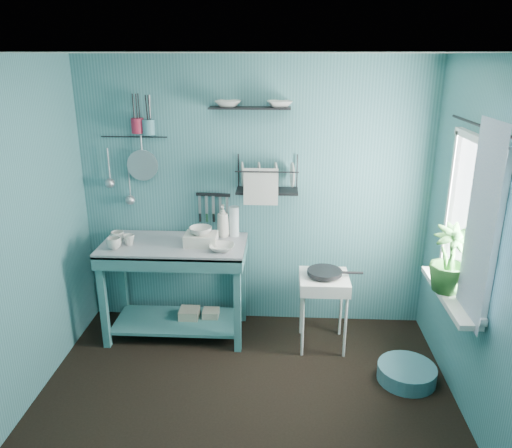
# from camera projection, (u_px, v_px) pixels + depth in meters

# --- Properties ---
(floor) EXTENTS (3.20, 3.20, 0.00)m
(floor) POSITION_uv_depth(u_px,v_px,m) (243.00, 419.00, 3.59)
(floor) COLOR black
(floor) RESTS_ON ground
(ceiling) EXTENTS (3.20, 3.20, 0.00)m
(ceiling) POSITION_uv_depth(u_px,v_px,m) (239.00, 53.00, 2.78)
(ceiling) COLOR silver
(ceiling) RESTS_ON ground
(wall_back) EXTENTS (3.20, 0.00, 3.20)m
(wall_back) POSITION_uv_depth(u_px,v_px,m) (254.00, 196.00, 4.60)
(wall_back) COLOR #3A7276
(wall_back) RESTS_ON ground
(wall_front) EXTENTS (3.20, 0.00, 3.20)m
(wall_front) POSITION_uv_depth(u_px,v_px,m) (205.00, 424.00, 1.77)
(wall_front) COLOR #3A7276
(wall_front) RESTS_ON ground
(wall_right) EXTENTS (0.00, 3.00, 3.00)m
(wall_right) POSITION_uv_depth(u_px,v_px,m) (497.00, 265.00, 3.10)
(wall_right) COLOR #3A7276
(wall_right) RESTS_ON ground
(work_counter) EXTENTS (1.36, 0.84, 0.90)m
(work_counter) POSITION_uv_depth(u_px,v_px,m) (176.00, 289.00, 4.57)
(work_counter) COLOR #387577
(work_counter) RESTS_ON floor
(mug_left) EXTENTS (0.12, 0.12, 0.10)m
(mug_left) POSITION_uv_depth(u_px,v_px,m) (114.00, 243.00, 4.28)
(mug_left) COLOR beige
(mug_left) RESTS_ON work_counter
(mug_mid) EXTENTS (0.14, 0.14, 0.09)m
(mug_mid) POSITION_uv_depth(u_px,v_px,m) (129.00, 240.00, 4.37)
(mug_mid) COLOR beige
(mug_mid) RESTS_ON work_counter
(mug_right) EXTENTS (0.17, 0.17, 0.10)m
(mug_right) POSITION_uv_depth(u_px,v_px,m) (118.00, 237.00, 4.43)
(mug_right) COLOR beige
(mug_right) RESTS_ON work_counter
(wash_tub) EXTENTS (0.28, 0.22, 0.10)m
(wash_tub) POSITION_uv_depth(u_px,v_px,m) (201.00, 239.00, 4.37)
(wash_tub) COLOR beige
(wash_tub) RESTS_ON work_counter
(tub_bowl) EXTENTS (0.20, 0.19, 0.06)m
(tub_bowl) POSITION_uv_depth(u_px,v_px,m) (201.00, 231.00, 4.35)
(tub_bowl) COLOR beige
(tub_bowl) RESTS_ON wash_tub
(soap_bottle) EXTENTS (0.11, 0.12, 0.30)m
(soap_bottle) POSITION_uv_depth(u_px,v_px,m) (223.00, 221.00, 4.54)
(soap_bottle) COLOR beige
(soap_bottle) RESTS_ON work_counter
(water_bottle) EXTENTS (0.09, 0.09, 0.28)m
(water_bottle) POSITION_uv_depth(u_px,v_px,m) (234.00, 221.00, 4.56)
(water_bottle) COLOR silver
(water_bottle) RESTS_ON work_counter
(counter_bowl) EXTENTS (0.22, 0.22, 0.05)m
(counter_bowl) POSITION_uv_depth(u_px,v_px,m) (222.00, 248.00, 4.25)
(counter_bowl) COLOR beige
(counter_bowl) RESTS_ON work_counter
(hotplate_stand) EXTENTS (0.47, 0.47, 0.68)m
(hotplate_stand) POSITION_uv_depth(u_px,v_px,m) (323.00, 311.00, 4.41)
(hotplate_stand) COLOR white
(hotplate_stand) RESTS_ON floor
(frying_pan) EXTENTS (0.30, 0.30, 0.03)m
(frying_pan) POSITION_uv_depth(u_px,v_px,m) (325.00, 272.00, 4.29)
(frying_pan) COLOR black
(frying_pan) RESTS_ON hotplate_stand
(knife_strip) EXTENTS (0.32, 0.04, 0.03)m
(knife_strip) POSITION_uv_depth(u_px,v_px,m) (213.00, 195.00, 4.59)
(knife_strip) COLOR black
(knife_strip) RESTS_ON wall_back
(dish_rack) EXTENTS (0.58, 0.33, 0.32)m
(dish_rack) POSITION_uv_depth(u_px,v_px,m) (267.00, 174.00, 4.40)
(dish_rack) COLOR black
(dish_rack) RESTS_ON wall_back
(upper_shelf) EXTENTS (0.70, 0.19, 0.01)m
(upper_shelf) POSITION_uv_depth(u_px,v_px,m) (250.00, 108.00, 4.25)
(upper_shelf) COLOR black
(upper_shelf) RESTS_ON wall_back
(shelf_bowl_left) EXTENTS (0.24, 0.24, 0.05)m
(shelf_bowl_left) POSITION_uv_depth(u_px,v_px,m) (228.00, 107.00, 4.25)
(shelf_bowl_left) COLOR beige
(shelf_bowl_left) RESTS_ON upper_shelf
(shelf_bowl_right) EXTENTS (0.24, 0.24, 0.05)m
(shelf_bowl_right) POSITION_uv_depth(u_px,v_px,m) (280.00, 104.00, 4.22)
(shelf_bowl_right) COLOR beige
(shelf_bowl_right) RESTS_ON upper_shelf
(utensil_cup_magenta) EXTENTS (0.11, 0.11, 0.13)m
(utensil_cup_magenta) POSITION_uv_depth(u_px,v_px,m) (138.00, 126.00, 4.37)
(utensil_cup_magenta) COLOR #A21D37
(utensil_cup_magenta) RESTS_ON wall_back
(utensil_cup_teal) EXTENTS (0.11, 0.11, 0.13)m
(utensil_cup_teal) POSITION_uv_depth(u_px,v_px,m) (149.00, 127.00, 4.37)
(utensil_cup_teal) COLOR teal
(utensil_cup_teal) RESTS_ON wall_back
(colander) EXTENTS (0.28, 0.03, 0.28)m
(colander) POSITION_uv_depth(u_px,v_px,m) (143.00, 165.00, 4.51)
(colander) COLOR #A7AAAF
(colander) RESTS_ON wall_back
(ladle_outer) EXTENTS (0.01, 0.01, 0.30)m
(ladle_outer) POSITION_uv_depth(u_px,v_px,m) (109.00, 164.00, 4.54)
(ladle_outer) COLOR #A7AAAF
(ladle_outer) RESTS_ON wall_back
(ladle_inner) EXTENTS (0.01, 0.01, 0.30)m
(ladle_inner) POSITION_uv_depth(u_px,v_px,m) (129.00, 182.00, 4.58)
(ladle_inner) COLOR #A7AAAF
(ladle_inner) RESTS_ON wall_back
(hook_rail) EXTENTS (0.60, 0.01, 0.01)m
(hook_rail) POSITION_uv_depth(u_px,v_px,m) (134.00, 137.00, 4.45)
(hook_rail) COLOR black
(hook_rail) RESTS_ON wall_back
(window_glass) EXTENTS (0.00, 1.10, 1.10)m
(window_glass) POSITION_uv_depth(u_px,v_px,m) (472.00, 219.00, 3.48)
(window_glass) COLOR white
(window_glass) RESTS_ON wall_right
(windowsill) EXTENTS (0.16, 0.95, 0.04)m
(windowsill) POSITION_uv_depth(u_px,v_px,m) (449.00, 295.00, 3.67)
(windowsill) COLOR white
(windowsill) RESTS_ON wall_right
(curtain) EXTENTS (0.00, 1.35, 1.35)m
(curtain) POSITION_uv_depth(u_px,v_px,m) (480.00, 227.00, 3.18)
(curtain) COLOR silver
(curtain) RESTS_ON wall_right
(curtain_rod) EXTENTS (0.02, 1.05, 0.02)m
(curtain_rod) POSITION_uv_depth(u_px,v_px,m) (479.00, 125.00, 3.27)
(curtain_rod) COLOR black
(curtain_rod) RESTS_ON wall_right
(potted_plant) EXTENTS (0.31, 0.31, 0.51)m
(potted_plant) POSITION_uv_depth(u_px,v_px,m) (450.00, 259.00, 3.62)
(potted_plant) COLOR #2C6729
(potted_plant) RESTS_ON windowsill
(storage_tin_large) EXTENTS (0.18, 0.18, 0.22)m
(storage_tin_large) POSITION_uv_depth(u_px,v_px,m) (190.00, 320.00, 4.72)
(storage_tin_large) COLOR tan
(storage_tin_large) RESTS_ON floor
(storage_tin_small) EXTENTS (0.15, 0.15, 0.20)m
(storage_tin_small) POSITION_uv_depth(u_px,v_px,m) (211.00, 319.00, 4.74)
(storage_tin_small) COLOR tan
(storage_tin_small) RESTS_ON floor
(floor_basin) EXTENTS (0.46, 0.46, 0.13)m
(floor_basin) POSITION_uv_depth(u_px,v_px,m) (407.00, 373.00, 4.00)
(floor_basin) COLOR teal
(floor_basin) RESTS_ON floor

